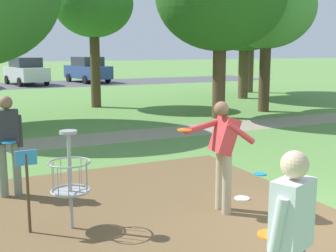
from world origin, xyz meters
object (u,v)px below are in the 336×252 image
object	(u,v)px
frisbee_by_tee	(242,198)
disc_golf_basket	(65,176)
parked_car_center_right	(26,71)
player_foreground_watching	(223,149)
player_waiting_left	(290,241)
tree_far_left	(252,14)
parked_car_rightmost	(88,70)
tree_mid_center	(267,8)
player_throwing	(8,140)
frisbee_near_basket	(260,174)
tree_near_left	(93,4)
tree_near_right	(245,3)

from	to	relation	value
frisbee_by_tee	disc_golf_basket	bearing A→B (deg)	179.73
frisbee_by_tee	parked_car_center_right	size ratio (longest dim) A/B	0.06
disc_golf_basket	player_foreground_watching	world-z (taller)	player_foreground_watching
parked_car_center_right	player_waiting_left	bearing A→B (deg)	-93.82
tree_far_left	parked_car_center_right	world-z (taller)	tree_far_left
disc_golf_basket	parked_car_rightmost	size ratio (longest dim) A/B	0.31
disc_golf_basket	parked_car_rightmost	distance (m)	26.92
disc_golf_basket	tree_mid_center	xyz separation A→B (m)	(9.65, 8.27, 3.23)
player_throwing	parked_car_center_right	bearing A→B (deg)	81.52
player_foreground_watching	tree_mid_center	size ratio (longest dim) A/B	0.31
frisbee_by_tee	parked_car_rightmost	size ratio (longest dim) A/B	0.06
frisbee_near_basket	tree_mid_center	xyz separation A→B (m)	(5.58, 7.22, 3.98)
tree_near_left	parked_car_center_right	distance (m)	13.63
player_throwing	tree_mid_center	distance (m)	12.45
tree_near_right	frisbee_near_basket	bearing A→B (deg)	-123.31
tree_near_left	tree_mid_center	bearing A→B (deg)	-36.05
player_throwing	tree_mid_center	xyz separation A→B (m)	(10.20, 6.47, 3.02)
disc_golf_basket	frisbee_near_basket	xyz separation A→B (m)	(4.07, 1.05, -0.74)
player_waiting_left	tree_near_left	xyz separation A→B (m)	(2.96, 15.66, 3.27)
player_foreground_watching	tree_far_left	xyz separation A→B (m)	(11.35, 15.17, 3.35)
player_waiting_left	tree_mid_center	bearing A→B (deg)	53.43
frisbee_by_tee	tree_near_right	xyz separation A→B (m)	(8.67, 12.48, 4.58)
disc_golf_basket	frisbee_near_basket	distance (m)	4.27
parked_car_center_right	tree_near_left	bearing A→B (deg)	-85.52
parked_car_center_right	parked_car_rightmost	distance (m)	4.38
player_waiting_left	parked_car_rightmost	world-z (taller)	parked_car_rightmost
tree_mid_center	parked_car_center_right	size ratio (longest dim) A/B	1.25
player_waiting_left	parked_car_rightmost	bearing A→B (deg)	77.83
frisbee_near_basket	tree_far_left	distance (m)	17.33
parked_car_center_right	tree_far_left	bearing A→B (deg)	-45.15
player_waiting_left	tree_near_right	xyz separation A→B (m)	(10.51, 15.77, 3.62)
frisbee_by_tee	parked_car_center_right	xyz separation A→B (m)	(0.08, 25.55, 0.91)
tree_mid_center	player_waiting_left	bearing A→B (deg)	-126.57
player_waiting_left	player_throwing	bearing A→B (deg)	107.57
tree_far_left	player_throwing	bearing A→B (deg)	-137.46
frisbee_near_basket	tree_near_right	size ratio (longest dim) A/B	0.04
player_foreground_watching	player_throwing	bearing A→B (deg)	143.01
tree_near_left	tree_near_right	size ratio (longest dim) A/B	0.82
frisbee_near_basket	tree_near_left	xyz separation A→B (m)	(-0.05, 11.31, 4.23)
tree_near_left	tree_far_left	xyz separation A→B (m)	(9.63, 2.46, 0.09)
player_foreground_watching	parked_car_rightmost	distance (m)	26.73
player_foreground_watching	parked_car_rightmost	size ratio (longest dim) A/B	0.38
player_waiting_left	frisbee_by_tee	distance (m)	3.89
disc_golf_basket	player_waiting_left	bearing A→B (deg)	-72.10
player_throwing	frisbee_by_tee	xyz separation A→B (m)	(3.46, -1.81, -0.96)
player_throwing	parked_car_rightmost	size ratio (longest dim) A/B	0.38
frisbee_near_basket	parked_car_center_right	world-z (taller)	parked_car_center_right
player_foreground_watching	frisbee_near_basket	world-z (taller)	player_foreground_watching
parked_car_rightmost	tree_far_left	bearing A→B (deg)	-60.40
frisbee_by_tee	parked_car_rightmost	xyz separation A→B (m)	(4.45, 25.91, 0.91)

